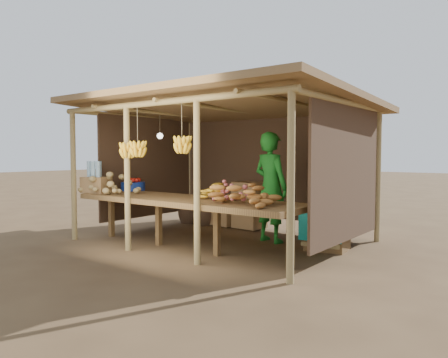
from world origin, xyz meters
The scene contains 13 objects.
ground centered at (0.00, 0.00, 0.00)m, with size 60.00×60.00×0.00m, color brown.
stall_structure centered at (-0.02, 0.04, 1.92)m, with size 4.70×3.50×2.43m.
counter centered at (0.00, -0.95, 0.74)m, with size 3.90×1.05×0.80m.
potato_heap centered at (-1.61, -1.13, 0.98)m, with size 1.01×0.60×0.37m, color #9F8652, non-canonical shape.
sweet_potato_heap centered at (1.11, -1.07, 0.98)m, with size 0.98×0.59×0.36m, color #B26F2D, non-canonical shape.
onion_heap centered at (0.87, -0.96, 0.98)m, with size 0.72×0.43×0.35m, color #C25E5E, non-canonical shape.
banana_pile centered at (0.47, -0.85, 0.97)m, with size 0.55×0.33×0.35m, color gold, non-canonical shape.
tomato_basin centered at (-1.73, -0.51, 0.89)m, with size 0.44×0.44×0.23m.
bottle_box centered at (-1.90, -1.18, 1.01)m, with size 0.52×0.46×0.55m.
vendor centered at (0.68, 0.39, 0.92)m, with size 0.67×0.44×1.84m, color #197420.
tarp_crate centered at (1.70, 0.40, 0.32)m, with size 0.73×0.65×0.79m.
carton_stack centered at (-0.50, 1.20, 0.40)m, with size 1.24×0.53×0.90m.
burlap_sacks centered at (-1.53, 1.05, 0.28)m, with size 0.91×0.48×0.64m.
Camera 1 is at (4.48, -5.85, 1.48)m, focal length 35.00 mm.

